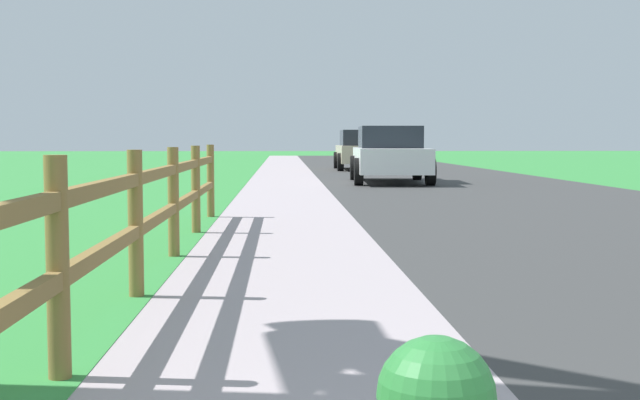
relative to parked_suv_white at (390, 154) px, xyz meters
name	(u,v)px	position (x,y,z in m)	size (l,w,h in m)	color
ground_plane	(317,178)	(-1.84, 2.87, -0.77)	(120.00, 120.00, 0.00)	#33883C
road_asphalt	(421,175)	(1.66, 4.87, -0.76)	(7.00, 66.00, 0.01)	#3A3A3A
curb_concrete	(223,175)	(-4.84, 4.87, -0.76)	(6.00, 66.00, 0.01)	#A89A9E
grass_verge	(177,175)	(-6.34, 4.87, -0.76)	(5.00, 66.00, 0.00)	#33883C
rail_fence	(135,212)	(-3.96, -16.32, -0.14)	(0.11, 12.77, 1.08)	olive
parked_suv_white	(390,154)	(0.00, 0.00, 0.00)	(2.20, 4.85, 1.51)	white
parked_car_beige	(363,150)	(0.21, 9.70, 0.00)	(2.18, 4.67, 1.53)	#C6B793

